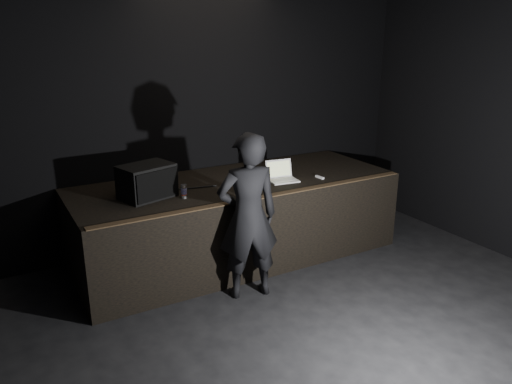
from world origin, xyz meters
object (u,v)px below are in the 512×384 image
object	(u,v)px
stage_riser	(237,219)
laptop	(281,175)
stage_monitor	(147,181)
person	(248,217)
beer_can	(184,191)

from	to	relation	value
stage_riser	laptop	size ratio (longest dim) A/B	10.49
stage_riser	laptop	bearing A→B (deg)	-25.35
stage_riser	stage_monitor	distance (m)	1.34
laptop	person	bearing A→B (deg)	-132.96
stage_riser	stage_monitor	xyz separation A→B (m)	(-1.15, -0.09, 0.69)
stage_monitor	laptop	world-z (taller)	stage_monitor
stage_riser	person	xyz separation A→B (m)	(-0.35, -0.95, 0.41)
stage_monitor	beer_can	bearing A→B (deg)	-48.78
stage_monitor	beer_can	distance (m)	0.42
stage_monitor	beer_can	xyz separation A→B (m)	(0.34, -0.22, -0.11)
stage_monitor	stage_riser	bearing A→B (deg)	-11.80
stage_monitor	laptop	xyz separation A→B (m)	(1.66, -0.15, -0.13)
laptop	stage_riser	bearing A→B (deg)	162.34
person	beer_can	bearing A→B (deg)	-43.60
stage_riser	person	size ratio (longest dim) A/B	2.21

